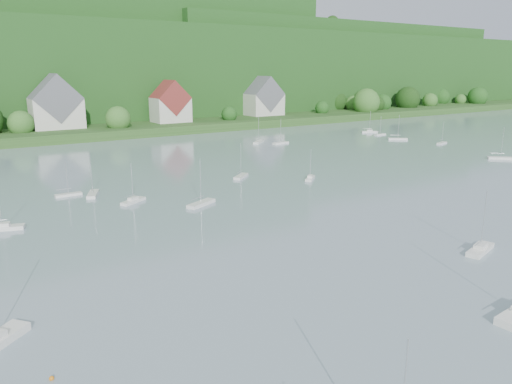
% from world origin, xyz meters
% --- Properties ---
extents(far_shore_strip, '(600.00, 60.00, 3.00)m').
position_xyz_m(far_shore_strip, '(0.00, 200.00, 1.50)').
color(far_shore_strip, '#264C1C').
rests_on(far_shore_strip, ground).
extents(forested_ridge, '(620.00, 181.22, 69.89)m').
position_xyz_m(forested_ridge, '(0.39, 268.57, 22.89)').
color(forested_ridge, '#164516').
rests_on(forested_ridge, ground).
extents(village_building_2, '(16.00, 11.44, 18.00)m').
position_xyz_m(village_building_2, '(5.00, 188.00, 10.27)').
color(village_building_2, beige).
rests_on(village_building_2, far_shore_strip).
extents(village_building_3, '(13.00, 10.40, 15.50)m').
position_xyz_m(village_building_3, '(45.00, 186.00, 9.43)').
color(village_building_3, beige).
rests_on(village_building_3, far_shore_strip).
extents(village_building_4, '(15.00, 10.40, 16.50)m').
position_xyz_m(village_building_4, '(90.00, 190.00, 9.59)').
color(village_building_4, beige).
rests_on(village_building_4, far_shore_strip).
extents(near_sailboat_3, '(6.12, 3.13, 7.96)m').
position_xyz_m(near_sailboat_3, '(25.82, 46.97, 0.43)').
color(near_sailboat_3, silver).
rests_on(near_sailboat_3, ground).
extents(mooring_buoy_3, '(0.38, 0.38, 0.38)m').
position_xyz_m(mooring_buoy_3, '(-24.76, 48.99, 0.00)').
color(mooring_buoy_3, orange).
rests_on(mooring_buoy_3, ground).
extents(far_sailboat_cluster, '(191.27, 62.65, 8.71)m').
position_xyz_m(far_sailboat_cluster, '(19.13, 111.23, 0.37)').
color(far_sailboat_cluster, silver).
rests_on(far_sailboat_cluster, ground).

